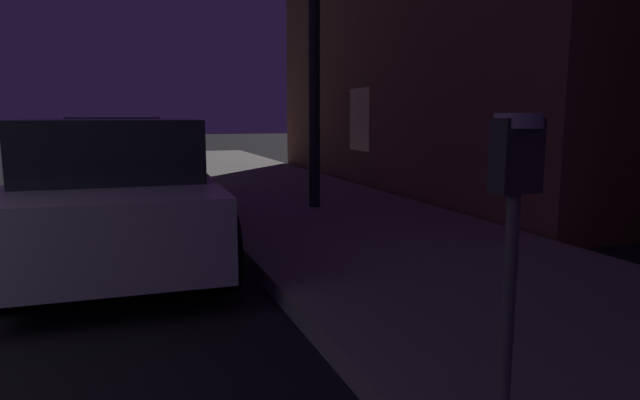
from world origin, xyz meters
TOP-DOWN VIEW (x-y plane):
  - sidewalk at (5.60, 0.00)m, footprint 3.20×36.00m
  - parking_meter at (4.39, -0.81)m, footprint 0.19×0.19m
  - car_silver at (2.85, 3.22)m, footprint 2.08×4.11m
  - car_green at (2.85, 8.91)m, footprint 2.09×4.32m

SIDE VIEW (x-z plane):
  - sidewalk at x=5.60m, z-range 0.00..0.15m
  - car_green at x=2.85m, z-range -0.01..1.42m
  - car_silver at x=2.85m, z-range 0.00..1.43m
  - parking_meter at x=4.39m, z-range 0.49..1.82m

